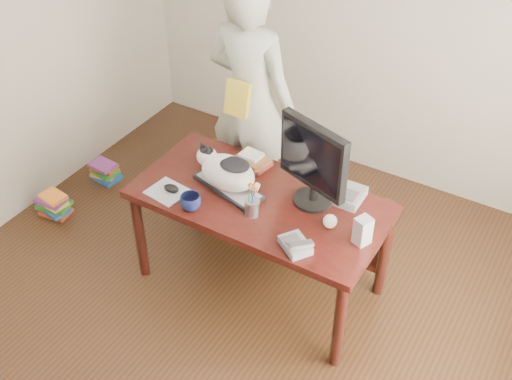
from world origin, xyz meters
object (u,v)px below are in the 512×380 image
object	(u,v)px
speaker	(363,231)
book_stack	(253,160)
coffee_mug	(191,202)
phone	(296,245)
cat	(226,170)
calculator	(350,196)
keyboard	(229,187)
pen_cup	(252,206)
book_pile_b	(105,171)
desk	(266,209)
book_pile_a	(54,205)
monitor	(313,161)
mouse	(171,188)
person	(251,101)
baseball	(330,221)

from	to	relation	value
speaker	book_stack	bearing A→B (deg)	-176.01
coffee_mug	phone	xyz separation A→B (m)	(0.72, 0.02, -0.02)
cat	speaker	xyz separation A→B (m)	(0.94, -0.03, -0.05)
cat	book_stack	world-z (taller)	cat
calculator	coffee_mug	bearing A→B (deg)	-145.17
keyboard	phone	size ratio (longest dim) A/B	2.26
pen_cup	phone	distance (m)	0.39
book_pile_b	speaker	bearing A→B (deg)	-9.22
desk	phone	bearing A→B (deg)	-41.79
cat	calculator	bearing A→B (deg)	37.03
keyboard	phone	distance (m)	0.68
phone	book_pile_a	size ratio (longest dim) A/B	0.85
book_stack	cat	bearing A→B (deg)	-81.29
keyboard	book_pile_b	xyz separation A→B (m)	(-1.50, 0.37, -0.69)
desk	coffee_mug	world-z (taller)	coffee_mug
monitor	book_pile_a	size ratio (longest dim) A/B	2.09
mouse	person	world-z (taller)	person
speaker	baseball	xyz separation A→B (m)	(-0.22, 0.03, -0.05)
monitor	speaker	bearing A→B (deg)	-3.91
coffee_mug	speaker	bearing A→B (deg)	14.43
keyboard	calculator	world-z (taller)	calculator
person	book_pile_a	xyz separation A→B (m)	(-1.25, -0.90, -0.86)
coffee_mug	book_pile_b	distance (m)	1.72
keyboard	book_stack	bearing A→B (deg)	104.99
baseball	mouse	bearing A→B (deg)	-167.99
monitor	coffee_mug	size ratio (longest dim) A/B	4.40
monitor	calculator	world-z (taller)	monitor
desk	person	world-z (taller)	person
baseball	book_stack	world-z (taller)	same
mouse	calculator	size ratio (longest dim) A/B	0.51
baseball	book_stack	size ratio (longest dim) A/B	0.33
coffee_mug	person	size ratio (longest dim) A/B	0.07
pen_cup	speaker	bearing A→B (deg)	9.42
desk	book_pile_a	xyz separation A→B (m)	(-1.75, -0.28, -0.51)
keyboard	monitor	bearing A→B (deg)	30.71
calculator	book_pile_b	distance (m)	2.32
mouse	calculator	world-z (taller)	calculator
coffee_mug	monitor	bearing A→B (deg)	35.64
baseball	person	bearing A→B (deg)	144.02
baseball	book_pile_b	world-z (taller)	baseball
speaker	book_pile_a	bearing A→B (deg)	-153.29
speaker	book_stack	distance (m)	0.98
keyboard	calculator	distance (m)	0.76
desk	keyboard	xyz separation A→B (m)	(-0.22, -0.10, 0.16)
monitor	book_stack	size ratio (longest dim) A/B	2.24
book_stack	keyboard	bearing A→B (deg)	-78.31
phone	baseball	xyz separation A→B (m)	(0.08, 0.27, 0.01)
pen_cup	speaker	size ratio (longest dim) A/B	1.32
speaker	baseball	distance (m)	0.22
book_pile_a	book_stack	bearing A→B (deg)	17.36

